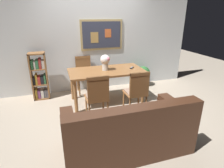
# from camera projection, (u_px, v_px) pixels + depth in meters

# --- Properties ---
(ground_plane) EXTENTS (12.00, 12.00, 0.00)m
(ground_plane) POSITION_uv_depth(u_px,v_px,m) (111.00, 111.00, 3.84)
(ground_plane) COLOR tan
(wall_back_with_painting) EXTENTS (5.20, 0.14, 2.60)m
(wall_back_with_painting) POSITION_uv_depth(u_px,v_px,m) (94.00, 39.00, 4.65)
(wall_back_with_painting) COLOR silver
(wall_back_with_painting) RESTS_ON ground_plane
(dining_table) EXTENTS (1.63, 0.85, 0.75)m
(dining_table) POSITION_uv_depth(u_px,v_px,m) (107.00, 74.00, 4.06)
(dining_table) COLOR brown
(dining_table) RESTS_ON ground_plane
(dining_chair_near_left) EXTENTS (0.40, 0.41, 0.91)m
(dining_chair_near_left) POSITION_uv_depth(u_px,v_px,m) (97.00, 94.00, 3.32)
(dining_chair_near_left) COLOR brown
(dining_chair_near_left) RESTS_ON ground_plane
(dining_chair_far_left) EXTENTS (0.40, 0.41, 0.91)m
(dining_chair_far_left) POSITION_uv_depth(u_px,v_px,m) (84.00, 72.00, 4.64)
(dining_chair_far_left) COLOR brown
(dining_chair_far_left) RESTS_ON ground_plane
(dining_chair_near_right) EXTENTS (0.40, 0.41, 0.91)m
(dining_chair_near_right) POSITION_uv_depth(u_px,v_px,m) (137.00, 90.00, 3.52)
(dining_chair_near_right) COLOR brown
(dining_chair_near_right) RESTS_ON ground_plane
(leather_couch) EXTENTS (1.80, 0.84, 0.84)m
(leather_couch) POSITION_uv_depth(u_px,v_px,m) (128.00, 132.00, 2.63)
(leather_couch) COLOR #472819
(leather_couch) RESTS_ON ground_plane
(bookshelf) EXTENTS (0.36, 0.28, 1.10)m
(bookshelf) POSITION_uv_depth(u_px,v_px,m) (40.00, 78.00, 4.27)
(bookshelf) COLOR brown
(bookshelf) RESTS_ON ground_plane
(potted_ivy) EXTENTS (0.38, 0.38, 0.57)m
(potted_ivy) POSITION_uv_depth(u_px,v_px,m) (143.00, 75.00, 5.10)
(potted_ivy) COLOR #B2ADA3
(potted_ivy) RESTS_ON ground_plane
(flower_vase) EXTENTS (0.22, 0.22, 0.34)m
(flower_vase) POSITION_uv_depth(u_px,v_px,m) (105.00, 61.00, 3.96)
(flower_vase) COLOR beige
(flower_vase) RESTS_ON dining_table
(tv_remote) EXTENTS (0.14, 0.14, 0.02)m
(tv_remote) POSITION_uv_depth(u_px,v_px,m) (132.00, 68.00, 4.17)
(tv_remote) COLOR black
(tv_remote) RESTS_ON dining_table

